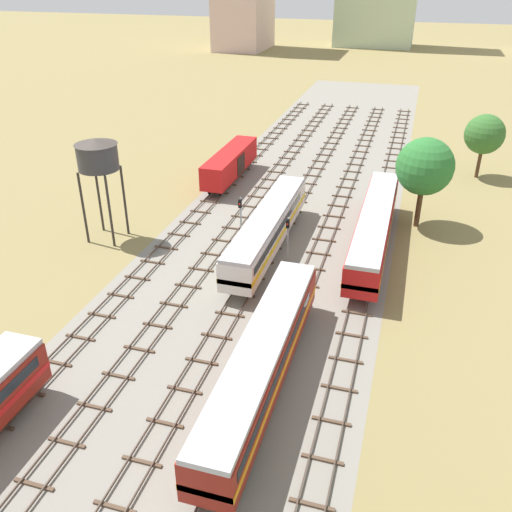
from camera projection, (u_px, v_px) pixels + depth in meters
The scene contains 16 objects.
ground_plane at pixel (263, 260), 50.94m from camera, with size 480.00×480.00×0.00m, color olive.
ballast_bed at pixel (263, 259), 50.94m from camera, with size 23.19×176.00×0.01m, color gray.
track_far_left at pixel (173, 240), 54.12m from camera, with size 2.40×126.00×0.29m.
track_left at pixel (218, 247), 52.92m from camera, with size 2.40×126.00×0.29m.
track_centre_left at pixel (265, 253), 51.72m from camera, with size 2.40×126.00×0.29m.
track_centre at pixel (315, 260), 50.52m from camera, with size 2.40×126.00×0.29m.
track_centre_right at pixel (367, 268), 49.32m from camera, with size 2.40×126.00×0.29m.
diesel_railcar_centre_near at pixel (262, 359), 34.17m from camera, with size 2.96×20.50×3.80m.
diesel_railcar_centre_left_mid at pixel (268, 227), 51.15m from camera, with size 2.96×20.50×3.80m.
passenger_coach_centre_right_midfar at pixel (374, 226), 51.37m from camera, with size 2.96×22.00×3.80m.
freight_boxcar_far_left_far at pixel (230, 162), 68.06m from camera, with size 2.87×14.00×3.60m.
water_tower at pixel (97, 156), 50.90m from camera, with size 4.01×4.01×10.18m.
signal_post_nearest at pixel (241, 218), 50.61m from camera, with size 0.28×0.47×5.56m.
signal_post_near at pixel (288, 235), 48.69m from camera, with size 0.28×0.47×4.68m.
lineside_tree_0 at pixel (485, 134), 67.76m from camera, with size 4.91×4.91×8.09m.
lineside_tree_1 at pixel (425, 167), 54.41m from camera, with size 5.78×5.78×9.41m.
Camera 1 is at (12.10, 13.01, 24.52)m, focal length 38.24 mm.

